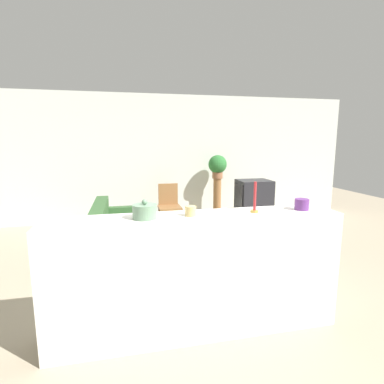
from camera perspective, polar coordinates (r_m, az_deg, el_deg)
ground_plane at (r=3.61m, az=-1.64°, el=-18.86°), size 14.00×14.00×0.00m
wall_back at (r=6.58m, az=-7.43°, el=6.39°), size 9.00×0.06×2.70m
couch at (r=4.80m, az=-13.23°, el=-8.28°), size 0.94×1.89×0.75m
tv_stand at (r=5.68m, az=11.52°, el=-5.65°), size 0.85×0.51×0.48m
television at (r=5.56m, az=11.64°, el=-0.56°), size 0.60×0.49×0.55m
wooden_chair at (r=6.04m, az=-4.39°, el=-2.20°), size 0.44×0.44×0.87m
plant_stand at (r=6.59m, az=4.80°, el=-1.36°), size 0.17×0.17×0.92m
potted_plant at (r=6.49m, az=4.89°, el=5.07°), size 0.40×0.40×0.50m
foreground_counter at (r=2.79m, az=0.96°, el=-15.38°), size 2.59×0.44×1.09m
decorative_bowl at (r=2.53m, az=-9.00°, el=-3.65°), size 0.20×0.20×0.16m
candle_jar at (r=2.58m, az=-0.28°, el=-3.64°), size 0.10×0.10×0.09m
candlestick at (r=2.75m, az=11.85°, el=-1.89°), size 0.07×0.07×0.28m
coffee_tin at (r=2.99m, az=20.17°, el=-2.22°), size 0.13×0.13×0.10m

